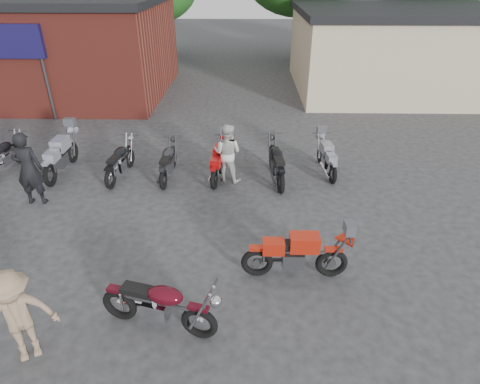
{
  "coord_description": "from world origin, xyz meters",
  "views": [
    {
      "loc": [
        1.06,
        -5.43,
        5.43
      ],
      "look_at": [
        0.89,
        2.56,
        0.9
      ],
      "focal_mm": 30.0,
      "sensor_mm": 36.0,
      "label": 1
    }
  ],
  "objects_px": {
    "person_dark": "(29,169)",
    "row_bike_2": "(120,159)",
    "person_light": "(227,153)",
    "helmet": "(128,293)",
    "vintage_motorcycle": "(159,302)",
    "sportbike": "(297,252)",
    "row_bike_1": "(60,153)",
    "row_bike_3": "(168,160)",
    "row_bike_4": "(219,160)",
    "row_bike_5": "(277,160)",
    "person_tan": "(17,317)",
    "row_bike_0": "(4,154)",
    "row_bike_6": "(327,156)"
  },
  "relations": [
    {
      "from": "row_bike_3",
      "to": "row_bike_1",
      "type": "bearing_deg",
      "value": 87.46
    },
    {
      "from": "vintage_motorcycle",
      "to": "helmet",
      "type": "distance_m",
      "value": 1.13
    },
    {
      "from": "row_bike_2",
      "to": "row_bike_3",
      "type": "xyz_separation_m",
      "value": [
        1.4,
        -0.01,
        -0.0
      ]
    },
    {
      "from": "sportbike",
      "to": "person_tan",
      "type": "relative_size",
      "value": 1.21
    },
    {
      "from": "row_bike_6",
      "to": "person_tan",
      "type": "bearing_deg",
      "value": 133.19
    },
    {
      "from": "helmet",
      "to": "row_bike_0",
      "type": "height_order",
      "value": "row_bike_0"
    },
    {
      "from": "person_light",
      "to": "row_bike_6",
      "type": "distance_m",
      "value": 2.98
    },
    {
      "from": "row_bike_1",
      "to": "row_bike_6",
      "type": "distance_m",
      "value": 7.85
    },
    {
      "from": "person_dark",
      "to": "row_bike_0",
      "type": "relative_size",
      "value": 1.04
    },
    {
      "from": "row_bike_1",
      "to": "row_bike_4",
      "type": "relative_size",
      "value": 1.14
    },
    {
      "from": "person_dark",
      "to": "person_light",
      "type": "height_order",
      "value": "person_dark"
    },
    {
      "from": "row_bike_2",
      "to": "row_bike_1",
      "type": "bearing_deg",
      "value": 90.24
    },
    {
      "from": "person_light",
      "to": "row_bike_4",
      "type": "distance_m",
      "value": 0.42
    },
    {
      "from": "sportbike",
      "to": "row_bike_6",
      "type": "bearing_deg",
      "value": 73.28
    },
    {
      "from": "helmet",
      "to": "row_bike_0",
      "type": "distance_m",
      "value": 7.3
    },
    {
      "from": "helmet",
      "to": "person_light",
      "type": "xyz_separation_m",
      "value": [
        1.63,
        4.81,
        0.72
      ]
    },
    {
      "from": "person_dark",
      "to": "row_bike_2",
      "type": "bearing_deg",
      "value": -141.93
    },
    {
      "from": "person_tan",
      "to": "sportbike",
      "type": "bearing_deg",
      "value": -5.16
    },
    {
      "from": "vintage_motorcycle",
      "to": "row_bike_1",
      "type": "xyz_separation_m",
      "value": [
        -4.07,
        5.85,
        0.04
      ]
    },
    {
      "from": "person_tan",
      "to": "row_bike_2",
      "type": "distance_m",
      "value": 6.23
    },
    {
      "from": "person_light",
      "to": "row_bike_6",
      "type": "relative_size",
      "value": 0.93
    },
    {
      "from": "vintage_motorcycle",
      "to": "helmet",
      "type": "xyz_separation_m",
      "value": [
        -0.77,
        0.69,
        -0.47
      ]
    },
    {
      "from": "sportbike",
      "to": "row_bike_0",
      "type": "xyz_separation_m",
      "value": [
        -8.24,
        4.55,
        -0.04
      ]
    },
    {
      "from": "row_bike_2",
      "to": "vintage_motorcycle",
      "type": "bearing_deg",
      "value": -150.95
    },
    {
      "from": "row_bike_1",
      "to": "row_bike_3",
      "type": "xyz_separation_m",
      "value": [
        3.2,
        -0.23,
        -0.08
      ]
    },
    {
      "from": "helmet",
      "to": "row_bike_5",
      "type": "bearing_deg",
      "value": 58.11
    },
    {
      "from": "row_bike_1",
      "to": "row_bike_5",
      "type": "bearing_deg",
      "value": -92.03
    },
    {
      "from": "row_bike_4",
      "to": "row_bike_5",
      "type": "height_order",
      "value": "row_bike_5"
    },
    {
      "from": "sportbike",
      "to": "row_bike_5",
      "type": "distance_m",
      "value": 4.16
    },
    {
      "from": "helmet",
      "to": "person_light",
      "type": "distance_m",
      "value": 5.13
    },
    {
      "from": "person_light",
      "to": "helmet",
      "type": "bearing_deg",
      "value": 89.9
    },
    {
      "from": "row_bike_5",
      "to": "row_bike_3",
      "type": "bearing_deg",
      "value": 82.79
    },
    {
      "from": "row_bike_1",
      "to": "vintage_motorcycle",
      "type": "bearing_deg",
      "value": -144.47
    },
    {
      "from": "helmet",
      "to": "person_tan",
      "type": "bearing_deg",
      "value": -133.8
    },
    {
      "from": "vintage_motorcycle",
      "to": "row_bike_0",
      "type": "xyz_separation_m",
      "value": [
        -5.82,
        5.94,
        -0.04
      ]
    },
    {
      "from": "row_bike_6",
      "to": "vintage_motorcycle",
      "type": "bearing_deg",
      "value": 142.22
    },
    {
      "from": "row_bike_6",
      "to": "row_bike_4",
      "type": "bearing_deg",
      "value": 90.83
    },
    {
      "from": "person_light",
      "to": "row_bike_4",
      "type": "relative_size",
      "value": 0.89
    },
    {
      "from": "person_tan",
      "to": "row_bike_6",
      "type": "height_order",
      "value": "person_tan"
    },
    {
      "from": "person_tan",
      "to": "row_bike_3",
      "type": "bearing_deg",
      "value": 50.34
    },
    {
      "from": "row_bike_2",
      "to": "row_bike_3",
      "type": "relative_size",
      "value": 1.01
    },
    {
      "from": "person_tan",
      "to": "row_bike_5",
      "type": "relative_size",
      "value": 0.81
    },
    {
      "from": "vintage_motorcycle",
      "to": "helmet",
      "type": "bearing_deg",
      "value": 152.9
    },
    {
      "from": "sportbike",
      "to": "row_bike_1",
      "type": "bearing_deg",
      "value": 145.07
    },
    {
      "from": "vintage_motorcycle",
      "to": "row_bike_5",
      "type": "xyz_separation_m",
      "value": [
        2.25,
        5.55,
        0.01
      ]
    },
    {
      "from": "sportbike",
      "to": "person_dark",
      "type": "bearing_deg",
      "value": 156.88
    },
    {
      "from": "person_light",
      "to": "row_bike_2",
      "type": "bearing_deg",
      "value": 16.19
    },
    {
      "from": "row_bike_6",
      "to": "row_bike_5",
      "type": "bearing_deg",
      "value": 102.01
    },
    {
      "from": "sportbike",
      "to": "row_bike_0",
      "type": "bearing_deg",
      "value": 150.66
    },
    {
      "from": "row_bike_3",
      "to": "row_bike_0",
      "type": "bearing_deg",
      "value": 87.83
    }
  ]
}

